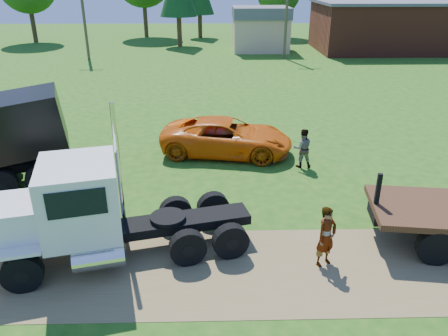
{
  "coord_description": "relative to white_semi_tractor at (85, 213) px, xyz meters",
  "views": [
    {
      "loc": [
        -1.34,
        -10.55,
        8.0
      ],
      "look_at": [
        -0.98,
        3.79,
        1.6
      ],
      "focal_mm": 35.0,
      "sensor_mm": 36.0,
      "label": 1
    }
  ],
  "objects": [
    {
      "name": "ground",
      "position": [
        5.13,
        -0.69,
        -1.6
      ],
      "size": [
        140.0,
        140.0,
        0.0
      ],
      "primitive_type": "plane",
      "color": "#1E4F11",
      "rests_on": "ground"
    },
    {
      "name": "dirt_track",
      "position": [
        5.13,
        -0.69,
        -1.59
      ],
      "size": [
        120.0,
        4.2,
        0.01
      ],
      "primitive_type": "cube",
      "color": "brown",
      "rests_on": "ground"
    },
    {
      "name": "white_semi_tractor",
      "position": [
        0.0,
        0.0,
        0.0
      ],
      "size": [
        7.92,
        4.19,
        4.67
      ],
      "rotation": [
        0.0,
        0.0,
        0.24
      ],
      "color": "black",
      "rests_on": "ground"
    },
    {
      "name": "orange_pickup",
      "position": [
        4.41,
        8.41,
        -0.73
      ],
      "size": [
        6.59,
        3.84,
        1.72
      ],
      "primitive_type": "imported",
      "rotation": [
        0.0,
        0.0,
        1.41
      ],
      "color": "#D85A0A",
      "rests_on": "ground"
    },
    {
      "name": "spectator_a",
      "position": [
        7.06,
        -0.48,
        -0.64
      ],
      "size": [
        0.83,
        0.76,
        1.91
      ],
      "primitive_type": "imported",
      "rotation": [
        0.0,
        0.0,
        0.57
      ],
      "color": "#999999",
      "rests_on": "ground"
    },
    {
      "name": "spectator_b",
      "position": [
        7.74,
        6.78,
        -0.71
      ],
      "size": [
        0.88,
        0.69,
        1.78
      ],
      "primitive_type": "imported",
      "rotation": [
        0.0,
        0.0,
        3.16
      ],
      "color": "#999999",
      "rests_on": "ground"
    },
    {
      "name": "brick_building",
      "position": [
        23.13,
        39.31,
        1.06
      ],
      "size": [
        15.4,
        10.4,
        5.3
      ],
      "color": "maroon",
      "rests_on": "ground"
    },
    {
      "name": "tan_shed",
      "position": [
        9.13,
        39.31,
        0.83
      ],
      "size": [
        6.2,
        5.4,
        4.7
      ],
      "color": "tan",
      "rests_on": "ground"
    },
    {
      "name": "utility_poles",
      "position": [
        11.13,
        34.31,
        3.12
      ],
      "size": [
        42.2,
        0.28,
        9.0
      ],
      "color": "#4C3C2B",
      "rests_on": "ground"
    }
  ]
}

